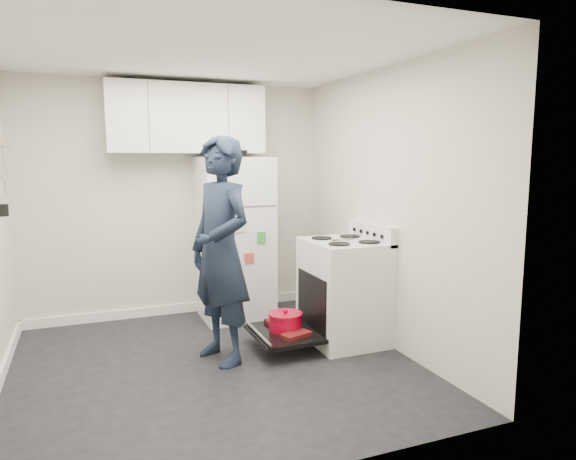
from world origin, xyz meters
name	(u,v)px	position (x,y,z in m)	size (l,w,h in m)	color
room	(207,221)	(-0.03, 0.03, 1.21)	(3.21, 3.21, 2.51)	black
electric_range	(343,292)	(1.26, 0.15, 0.47)	(0.66, 0.76, 1.10)	silver
open_oven_door	(285,327)	(0.69, 0.17, 0.19)	(0.55, 0.70, 0.23)	black
refrigerator	(234,237)	(0.54, 1.25, 0.86)	(0.72, 0.74, 1.78)	white
upper_cabinets	(187,119)	(0.10, 1.43, 2.10)	(1.60, 0.33, 0.70)	silver
person	(221,251)	(0.10, 0.12, 0.94)	(0.69, 0.45, 1.88)	#161F31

